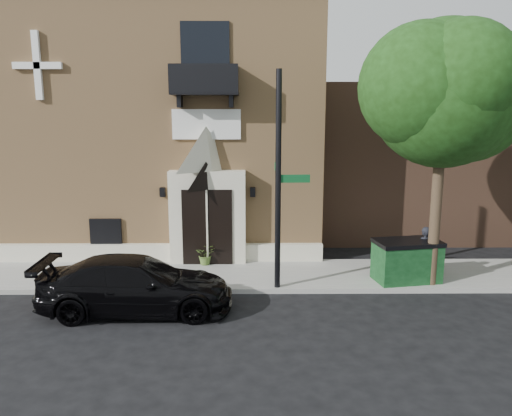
% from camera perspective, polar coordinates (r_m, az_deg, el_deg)
% --- Properties ---
extents(ground, '(120.00, 120.00, 0.00)m').
position_cam_1_polar(ground, '(15.05, -2.48, -9.80)').
color(ground, black).
rests_on(ground, ground).
extents(sidewalk, '(42.00, 3.00, 0.15)m').
position_cam_1_polar(sidewalk, '(16.44, 1.22, -7.67)').
color(sidewalk, gray).
rests_on(sidewalk, ground).
extents(church, '(12.20, 11.01, 9.30)m').
position_cam_1_polar(church, '(22.29, -9.65, 9.12)').
color(church, tan).
rests_on(church, ground).
extents(neighbour_building, '(18.00, 8.00, 6.40)m').
position_cam_1_polar(neighbour_building, '(25.83, 26.03, 5.22)').
color(neighbour_building, brown).
rests_on(neighbour_building, ground).
extents(street_tree_left, '(4.97, 4.38, 7.77)m').
position_cam_1_polar(street_tree_left, '(15.41, 20.94, 12.25)').
color(street_tree_left, '#38281C').
rests_on(street_tree_left, sidewalk).
extents(black_sedan, '(5.22, 2.23, 1.50)m').
position_cam_1_polar(black_sedan, '(13.97, -13.52, -8.54)').
color(black_sedan, black).
rests_on(black_sedan, ground).
extents(street_sign, '(1.01, 1.01, 6.35)m').
position_cam_1_polar(street_sign, '(14.43, 2.61, 3.03)').
color(street_sign, black).
rests_on(street_sign, sidewalk).
extents(fire_hydrant, '(0.42, 0.34, 0.74)m').
position_cam_1_polar(fire_hydrant, '(15.96, 15.32, -7.01)').
color(fire_hydrant, '#9A0613').
rests_on(fire_hydrant, sidewalk).
extents(dumpster, '(2.14, 1.44, 1.29)m').
position_cam_1_polar(dumpster, '(16.20, 16.84, -5.75)').
color(dumpster, '#0E3315').
rests_on(dumpster, sidewalk).
extents(planter, '(0.68, 0.60, 0.73)m').
position_cam_1_polar(planter, '(17.26, -5.76, -5.27)').
color(planter, '#53712F').
rests_on(planter, sidewalk).
extents(pedestrian_near, '(0.71, 0.61, 1.65)m').
position_cam_1_polar(pedestrian_near, '(16.63, 18.63, -4.81)').
color(pedestrian_near, black).
rests_on(pedestrian_near, sidewalk).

